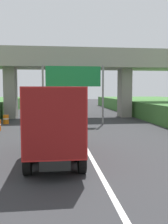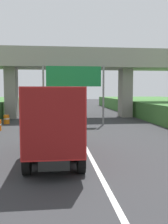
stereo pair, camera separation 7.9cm
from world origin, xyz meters
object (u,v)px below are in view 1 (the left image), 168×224
at_px(truck_white, 54,98).
at_px(construction_barrel_5, 6,119).
at_px(car_yellow, 57,121).
at_px(truck_red, 55,119).
at_px(overhead_highway_sign, 73,81).

xyz_separation_m(truck_white, construction_barrel_5, (-4.67, -22.56, -1.47)).
relative_size(truck_white, construction_barrel_5, 8.11).
bearing_deg(construction_barrel_5, car_yellow, -46.60).
bearing_deg(car_yellow, truck_red, -91.22).
relative_size(truck_white, car_yellow, 1.78).
bearing_deg(truck_red, truck_white, 90.23).
bearing_deg(truck_white, truck_red, -89.77).
height_order(overhead_highway_sign, construction_barrel_5, overhead_highway_sign).
distance_m(overhead_highway_sign, truck_white, 24.39).
relative_size(overhead_highway_sign, truck_red, 0.81).
height_order(overhead_highway_sign, truck_white, overhead_highway_sign).
xyz_separation_m(truck_red, construction_barrel_5, (-4.81, 13.26, -1.47)).
distance_m(truck_white, truck_red, 35.81).
xyz_separation_m(overhead_highway_sign, construction_barrel_5, (-6.59, 1.65, -3.78)).
bearing_deg(truck_red, car_yellow, 88.78).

